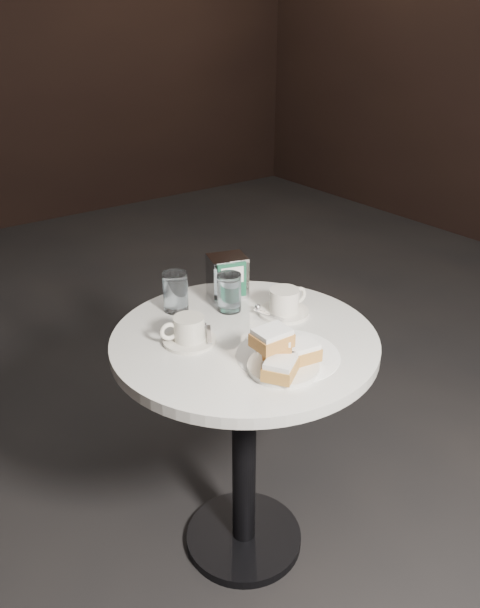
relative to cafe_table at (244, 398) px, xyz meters
name	(u,v)px	position (x,y,z in m)	size (l,w,h in m)	color
ground	(244,540)	(0.00, 0.00, -0.55)	(7.00, 7.00, 0.00)	black
cafe_table	(244,398)	(0.00, 0.00, 0.00)	(0.70, 0.70, 0.74)	black
sugar_spill	(288,355)	(0.03, -0.14, 0.20)	(0.26, 0.26, 0.00)	white
beignet_plate	(282,354)	(-0.03, -0.18, 0.24)	(0.21, 0.21, 0.11)	silver
coffee_cup_left	(188,331)	(-0.13, 0.06, 0.23)	(0.17, 0.17, 0.07)	silver
coffee_cup_right	(284,303)	(0.17, 0.04, 0.23)	(0.15, 0.14, 0.07)	white
water_glass_left	(176,292)	(-0.07, 0.23, 0.25)	(0.08, 0.08, 0.11)	white
water_glass_right	(229,293)	(0.06, 0.15, 0.25)	(0.07, 0.07, 0.11)	white
napkin_dispenser	(227,276)	(0.11, 0.23, 0.26)	(0.13, 0.11, 0.12)	silver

